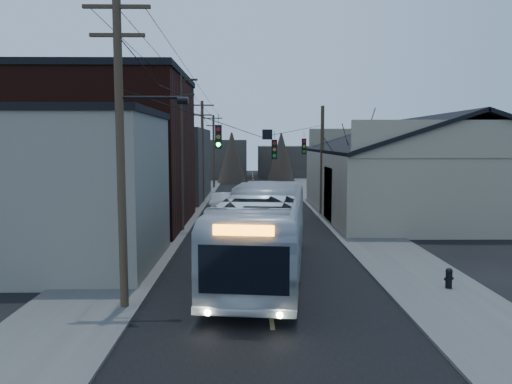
# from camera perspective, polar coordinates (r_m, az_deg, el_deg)

# --- Properties ---
(ground) EXTENTS (160.00, 160.00, 0.00)m
(ground) POSITION_cam_1_polar(r_m,az_deg,el_deg) (14.88, 2.13, -16.95)
(ground) COLOR black
(ground) RESTS_ON ground
(road_surface) EXTENTS (9.00, 110.00, 0.02)m
(road_surface) POSITION_cam_1_polar(r_m,az_deg,el_deg) (44.09, 0.08, -1.70)
(road_surface) COLOR black
(road_surface) RESTS_ON ground
(sidewalk_left) EXTENTS (4.00, 110.00, 0.12)m
(sidewalk_left) POSITION_cam_1_polar(r_m,az_deg,el_deg) (44.45, -8.34, -1.63)
(sidewalk_left) COLOR #474744
(sidewalk_left) RESTS_ON ground
(sidewalk_right) EXTENTS (4.00, 110.00, 0.12)m
(sidewalk_right) POSITION_cam_1_polar(r_m,az_deg,el_deg) (44.67, 8.44, -1.60)
(sidewalk_right) COLOR #474744
(sidewalk_right) RESTS_ON ground
(building_clapboard) EXTENTS (8.00, 8.00, 7.00)m
(building_clapboard) POSITION_cam_1_polar(r_m,az_deg,el_deg) (24.27, -20.78, 0.08)
(building_clapboard) COLOR slate
(building_clapboard) RESTS_ON ground
(building_brick) EXTENTS (10.00, 12.00, 10.00)m
(building_brick) POSITION_cam_1_polar(r_m,az_deg,el_deg) (34.96, -16.30, 4.32)
(building_brick) COLOR black
(building_brick) RESTS_ON ground
(building_left_far) EXTENTS (9.00, 14.00, 7.00)m
(building_left_far) POSITION_cam_1_polar(r_m,az_deg,el_deg) (50.52, -10.90, 3.13)
(building_left_far) COLOR #36302B
(building_left_far) RESTS_ON ground
(warehouse) EXTENTS (16.16, 20.60, 7.73)m
(warehouse) POSITION_cam_1_polar(r_m,az_deg,el_deg) (41.19, 18.60, 1.23)
(warehouse) COLOR #7D745B
(warehouse) RESTS_ON ground
(building_far_left) EXTENTS (10.00, 12.00, 6.00)m
(building_far_left) POSITION_cam_1_polar(r_m,az_deg,el_deg) (78.93, -4.73, 3.77)
(building_far_left) COLOR #36302B
(building_far_left) RESTS_ON ground
(building_far_right) EXTENTS (12.00, 14.00, 5.00)m
(building_far_right) POSITION_cam_1_polar(r_m,az_deg,el_deg) (84.13, 4.39, 3.55)
(building_far_right) COLOR #36302B
(building_far_right) RESTS_ON ground
(bare_tree) EXTENTS (0.40, 0.40, 7.20)m
(bare_tree) POSITION_cam_1_polar(r_m,az_deg,el_deg) (34.54, 11.22, 2.10)
(bare_tree) COLOR black
(bare_tree) RESTS_ON ground
(utility_lines) EXTENTS (11.24, 45.28, 10.50)m
(utility_lines) POSITION_cam_1_polar(r_m,az_deg,el_deg) (37.93, -4.49, 4.56)
(utility_lines) COLOR #382B1E
(utility_lines) RESTS_ON ground
(bus) EXTENTS (4.79, 13.83, 3.77)m
(bus) POSITION_cam_1_polar(r_m,az_deg,el_deg) (21.52, 0.90, -4.56)
(bus) COLOR silver
(bus) RESTS_ON ground
(parked_car) EXTENTS (1.86, 4.56, 1.47)m
(parked_car) POSITION_cam_1_polar(r_m,az_deg,el_deg) (41.87, -3.98, -1.11)
(parked_car) COLOR #A1A5A9
(parked_car) RESTS_ON ground
(fire_hydrant) EXTENTS (0.38, 0.27, 0.79)m
(fire_hydrant) POSITION_cam_1_polar(r_m,az_deg,el_deg) (20.88, 21.18, -9.07)
(fire_hydrant) COLOR black
(fire_hydrant) RESTS_ON sidewalk_right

